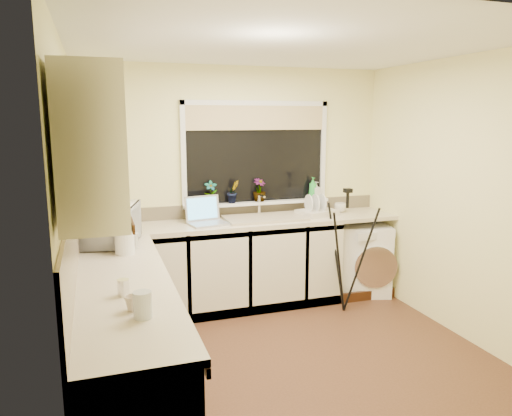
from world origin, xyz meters
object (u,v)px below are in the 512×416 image
object	(u,v)px
kettle	(125,241)
cup_back	(340,208)
dish_rack	(317,213)
plant_a	(211,192)
tripod	(346,251)
plant_c	(259,190)
steel_jar	(123,287)
plant_b	(233,192)
soap_bottle_green	(313,188)
washing_machine	(362,258)
laptop	(206,216)
soap_bottle_clear	(316,190)
glass_jug	(143,305)
microwave	(111,225)
cup_left	(133,303)

from	to	relation	value
kettle	cup_back	distance (m)	2.56
kettle	dish_rack	xyz separation A→B (m)	(2.04, 0.90, -0.07)
plant_a	tripod	bearing A→B (deg)	-29.18
dish_rack	plant_c	xyz separation A→B (m)	(-0.58, 0.21, 0.24)
kettle	steel_jar	size ratio (longest dim) A/B	2.01
plant_b	soap_bottle_green	bearing A→B (deg)	-0.05
washing_machine	laptop	xyz separation A→B (m)	(-1.76, 0.02, 0.58)
soap_bottle_clear	cup_back	size ratio (longest dim) A/B	1.43
washing_machine	plant_b	distance (m)	1.64
dish_rack	glass_jug	xyz separation A→B (m)	(-2.03, -2.18, 0.04)
laptop	plant_c	distance (m)	0.71
kettle	plant_b	world-z (taller)	plant_b
steel_jar	soap_bottle_green	world-z (taller)	soap_bottle_green
plant_b	soap_bottle_clear	size ratio (longest dim) A/B	1.29
steel_jar	microwave	bearing A→B (deg)	90.69
steel_jar	plant_c	xyz separation A→B (m)	(1.53, 2.01, 0.22)
soap_bottle_green	steel_jar	bearing A→B (deg)	-136.98
glass_jug	cup_left	xyz separation A→B (m)	(-0.04, 0.12, -0.03)
plant_a	cup_back	distance (m)	1.45
dish_rack	microwave	xyz separation A→B (m)	(-2.12, -0.54, 0.13)
plant_b	soap_bottle_green	size ratio (longest dim) A/B	1.02
laptop	glass_jug	xyz separation A→B (m)	(-0.81, -2.15, 0.00)
washing_machine	tripod	bearing A→B (deg)	-118.53
plant_a	soap_bottle_clear	bearing A→B (deg)	0.16
soap_bottle_clear	dish_rack	bearing A→B (deg)	-110.92
microwave	soap_bottle_green	distance (m)	2.28
laptop	cup_back	size ratio (longest dim) A/B	3.11
laptop	microwave	distance (m)	1.04
kettle	tripod	size ratio (longest dim) A/B	0.15
tripod	plant_b	world-z (taller)	plant_b
laptop	tripod	bearing A→B (deg)	-29.66
laptop	steel_jar	distance (m)	1.99
tripod	plant_c	size ratio (longest dim) A/B	5.12
steel_jar	plant_b	world-z (taller)	plant_b
washing_machine	soap_bottle_green	distance (m)	0.96
washing_machine	kettle	size ratio (longest dim) A/B	4.01
dish_rack	soap_bottle_clear	world-z (taller)	soap_bottle_clear
dish_rack	cup_left	size ratio (longest dim) A/B	4.43
tripod	cup_left	distance (m)	2.70
plant_b	cup_back	bearing A→B (deg)	-5.41
cup_back	soap_bottle_clear	bearing A→B (deg)	155.91
tripod	cup_back	xyz separation A→B (m)	(0.23, 0.56, 0.33)
soap_bottle_clear	cup_left	bearing A→B (deg)	-133.70
microwave	soap_bottle_clear	xyz separation A→B (m)	(2.20, 0.73, 0.08)
laptop	kettle	xyz separation A→B (m)	(-0.82, -0.87, 0.03)
soap_bottle_clear	steel_jar	bearing A→B (deg)	-137.49
steel_jar	laptop	bearing A→B (deg)	63.46
plant_a	plant_c	size ratio (longest dim) A/B	1.00
glass_jug	plant_b	size ratio (longest dim) A/B	0.59
laptop	dish_rack	xyz separation A→B (m)	(1.22, 0.03, -0.04)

